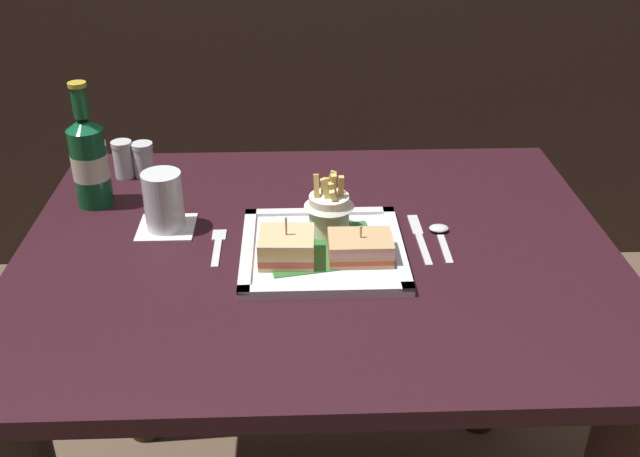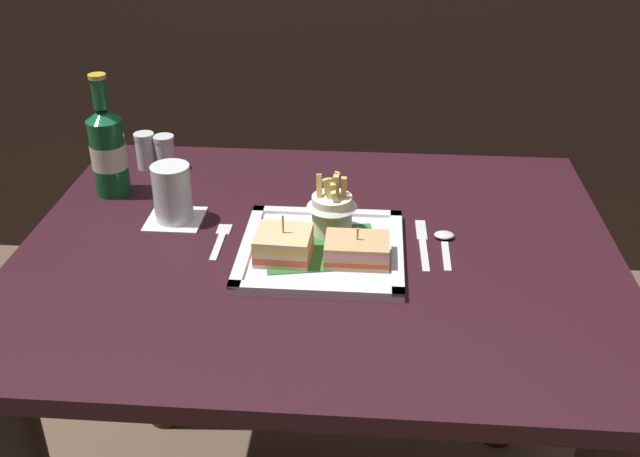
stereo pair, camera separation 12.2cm
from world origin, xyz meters
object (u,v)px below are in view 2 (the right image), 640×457
object	(u,v)px
sandwich_half_left	(284,245)
beer_bottle	(108,149)
square_plate	(322,250)
knife	(423,242)
fries_cup	(332,207)
fork	(221,239)
salt_shaker	(146,153)
dining_table	(318,332)
pepper_shaker	(165,154)
water_glass	(173,197)
sandwich_half_right	(357,250)
spoon	(445,240)

from	to	relation	value
sandwich_half_left	beer_bottle	world-z (taller)	beer_bottle
square_plate	knife	bearing A→B (deg)	15.56
fries_cup	fork	world-z (taller)	fries_cup
sandwich_half_left	salt_shaker	xyz separation A→B (m)	(-0.33, 0.36, 0.00)
dining_table	fries_cup	bearing A→B (deg)	52.64
sandwich_half_left	pepper_shaker	bearing A→B (deg)	129.34
fork	salt_shaker	world-z (taller)	salt_shaker
square_plate	salt_shaker	world-z (taller)	salt_shaker
square_plate	water_glass	distance (m)	0.29
beer_bottle	salt_shaker	bearing A→B (deg)	75.24
dining_table	sandwich_half_right	world-z (taller)	sandwich_half_right
dining_table	spoon	distance (m)	0.29
water_glass	square_plate	bearing A→B (deg)	-19.35
sandwich_half_right	fries_cup	size ratio (longest dim) A/B	0.91
dining_table	salt_shaker	size ratio (longest dim) A/B	13.36
square_plate	sandwich_half_left	distance (m)	0.07
sandwich_half_right	beer_bottle	world-z (taller)	beer_bottle
sandwich_half_left	spoon	size ratio (longest dim) A/B	0.74
spoon	fork	bearing A→B (deg)	-176.96
salt_shaker	sandwich_half_right	bearing A→B (deg)	-38.16
beer_bottle	square_plate	bearing A→B (deg)	-25.40
sandwich_half_right	salt_shaker	size ratio (longest dim) A/B	1.36
beer_bottle	spoon	distance (m)	0.66
dining_table	pepper_shaker	distance (m)	0.50
square_plate	spoon	distance (m)	0.22
fries_cup	fork	size ratio (longest dim) A/B	0.92
sandwich_half_right	pepper_shaker	world-z (taller)	pepper_shaker
square_plate	knife	xyz separation A→B (m)	(0.17, 0.05, -0.00)
sandwich_half_left	pepper_shaker	xyz separation A→B (m)	(-0.29, 0.36, -0.00)
fork	dining_table	bearing A→B (deg)	-1.09
sandwich_half_left	spoon	world-z (taller)	sandwich_half_left
fries_cup	spoon	bearing A→B (deg)	-1.14
beer_bottle	pepper_shaker	bearing A→B (deg)	58.86
sandwich_half_right	pepper_shaker	distance (m)	0.54
sandwich_half_left	dining_table	bearing A→B (deg)	49.91
fries_cup	salt_shaker	size ratio (longest dim) A/B	1.49
dining_table	pepper_shaker	xyz separation A→B (m)	(-0.34, 0.29, 0.22)
dining_table	square_plate	distance (m)	0.19
knife	pepper_shaker	bearing A→B (deg)	152.33
dining_table	fries_cup	size ratio (longest dim) A/B	8.96
square_plate	fries_cup	world-z (taller)	fries_cup
spoon	salt_shaker	xyz separation A→B (m)	(-0.60, 0.27, 0.03)
square_plate	spoon	size ratio (longest dim) A/B	2.17
square_plate	water_glass	size ratio (longest dim) A/B	2.60
sandwich_half_left	sandwich_half_right	xyz separation A→B (m)	(0.12, -0.00, -0.00)
spoon	salt_shaker	bearing A→B (deg)	155.83
dining_table	sandwich_half_right	size ratio (longest dim) A/B	9.85
salt_shaker	pepper_shaker	distance (m)	0.04
dining_table	sandwich_half_left	bearing A→B (deg)	-130.09
fries_cup	beer_bottle	bearing A→B (deg)	161.59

